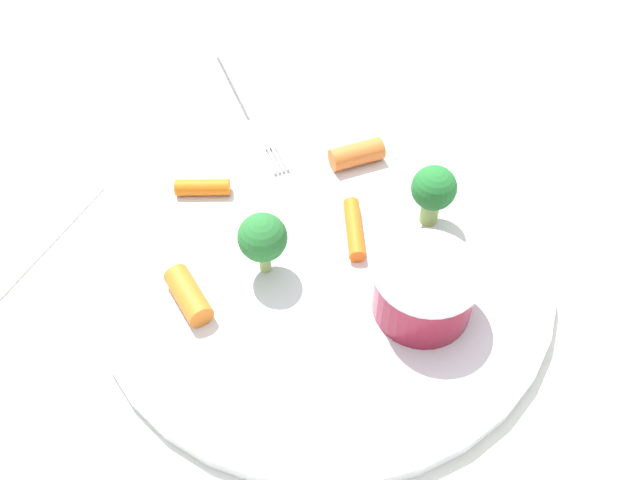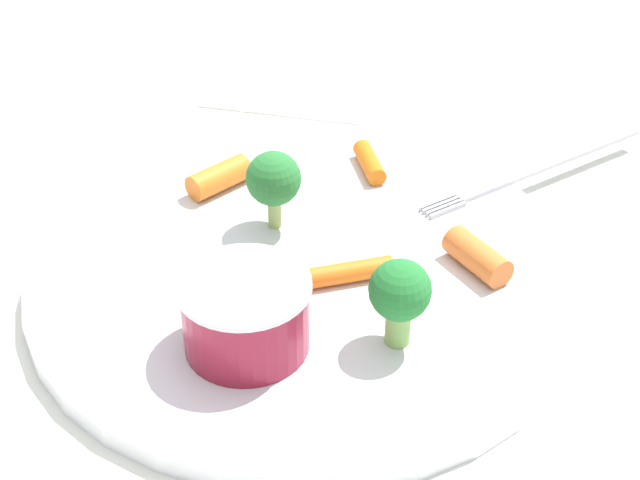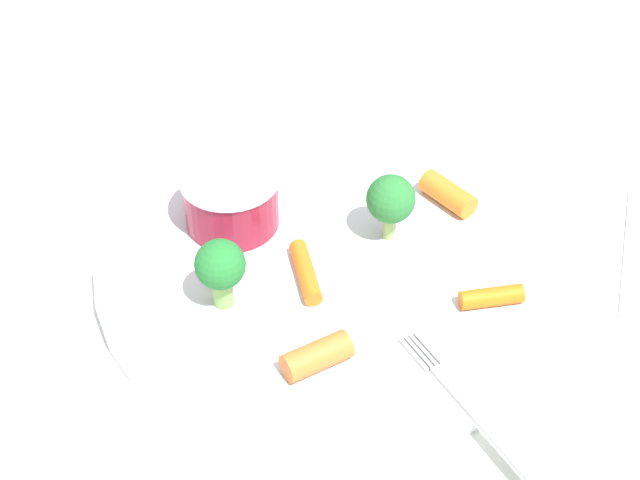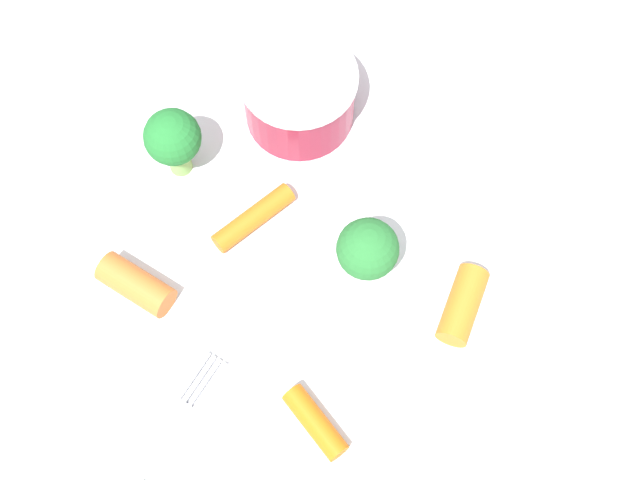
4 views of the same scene
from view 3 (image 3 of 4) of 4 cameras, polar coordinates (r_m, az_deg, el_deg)
The scene contains 10 objects.
ground_plane at distance 0.65m, azimuth 0.75°, elevation -1.56°, with size 2.40×2.40×0.00m, color silver.
plate at distance 0.65m, azimuth 0.75°, elevation -1.18°, with size 0.31×0.31×0.01m, color white.
sauce_cup at distance 0.66m, azimuth -5.24°, elevation 2.38°, with size 0.07×0.07×0.04m.
broccoli_floret_0 at distance 0.64m, azimuth 4.18°, elevation 2.36°, with size 0.03×0.03×0.05m.
broccoli_floret_1 at distance 0.59m, azimuth -5.87°, elevation -1.60°, with size 0.03×0.03×0.05m.
carrot_stick_0 at distance 0.62m, azimuth -0.85°, elevation -1.89°, with size 0.01×0.01×0.05m, color orange.
carrot_stick_1 at distance 0.57m, azimuth -0.19°, elevation -6.83°, with size 0.02×0.02×0.04m, color orange.
carrot_stick_2 at distance 0.62m, azimuth 10.03°, elevation -3.31°, with size 0.01×0.01×0.04m, color orange.
carrot_stick_3 at distance 0.68m, azimuth 7.52°, elevation 2.71°, with size 0.02×0.02×0.04m, color orange.
fork at distance 0.55m, azimuth 10.57°, elevation -11.65°, with size 0.09×0.18×0.00m.
Camera 3 is at (0.06, 0.46, 0.46)m, focal length 54.52 mm.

